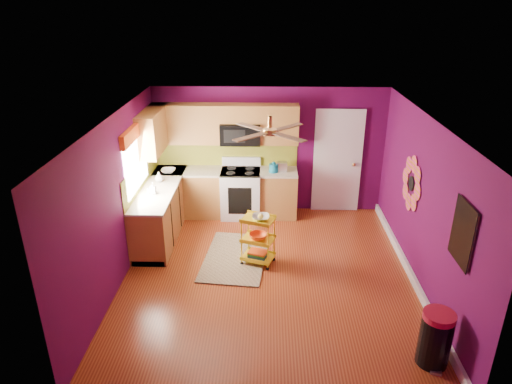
{
  "coord_description": "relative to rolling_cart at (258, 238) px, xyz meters",
  "views": [
    {
      "loc": [
        -0.02,
        -6.08,
        4.05
      ],
      "look_at": [
        -0.2,
        0.4,
        1.26
      ],
      "focal_mm": 32.0,
      "sensor_mm": 36.0,
      "label": 1
    }
  ],
  "objects": [
    {
      "name": "electric_range",
      "position": [
        -0.39,
        1.8,
        0.02
      ],
      "size": [
        0.76,
        0.66,
        1.13
      ],
      "color": "white",
      "rests_on": "ground"
    },
    {
      "name": "trash_can",
      "position": [
        2.12,
        -2.17,
        -0.11
      ],
      "size": [
        0.46,
        0.46,
        0.72
      ],
      "color": "black",
      "rests_on": "ground"
    },
    {
      "name": "toaster",
      "position": [
        0.4,
        1.82,
        0.56
      ],
      "size": [
        0.22,
        0.15,
        0.18
      ],
      "primitive_type": "cube",
      "color": "beige",
      "rests_on": "lower_cabinets"
    },
    {
      "name": "left_window",
      "position": [
        -2.06,
        0.68,
        1.27
      ],
      "size": [
        0.08,
        1.35,
        1.08
      ],
      "color": "white",
      "rests_on": "ground"
    },
    {
      "name": "counter_dish",
      "position": [
        -1.77,
        1.68,
        0.51
      ],
      "size": [
        0.27,
        0.27,
        0.07
      ],
      "primitive_type": "imported",
      "color": "white",
      "rests_on": "lower_cabinets"
    },
    {
      "name": "teal_kettle",
      "position": [
        0.25,
        1.76,
        0.56
      ],
      "size": [
        0.18,
        0.18,
        0.21
      ],
      "color": "#126C87",
      "rests_on": "lower_cabinets"
    },
    {
      "name": "lower_cabinets",
      "position": [
        -1.18,
        1.44,
        -0.03
      ],
      "size": [
        2.81,
        2.31,
        0.94
      ],
      "color": "brown",
      "rests_on": "ground"
    },
    {
      "name": "soap_bottle_a",
      "position": [
        -1.81,
        0.65,
        0.58
      ],
      "size": [
        0.09,
        0.09,
        0.21
      ],
      "primitive_type": "imported",
      "color": "#EA3F72",
      "rests_on": "lower_cabinets"
    },
    {
      "name": "room_envelope",
      "position": [
        0.19,
        -0.37,
        1.17
      ],
      "size": [
        4.54,
        5.04,
        2.52
      ],
      "color": "#500940",
      "rests_on": "ground"
    },
    {
      "name": "ground",
      "position": [
        0.16,
        -0.37,
        -0.47
      ],
      "size": [
        5.0,
        5.0,
        0.0
      ],
      "primitive_type": "plane",
      "color": "maroon",
      "rests_on": "ground"
    },
    {
      "name": "rolling_cart",
      "position": [
        0.0,
        0.0,
        0.0
      ],
      "size": [
        0.59,
        0.51,
        0.91
      ],
      "color": "yellow",
      "rests_on": "ground"
    },
    {
      "name": "counter_cup",
      "position": [
        -1.86,
        0.67,
        0.53
      ],
      "size": [
        0.13,
        0.13,
        0.1
      ],
      "primitive_type": "imported",
      "color": "white",
      "rests_on": "lower_cabinets"
    },
    {
      "name": "shag_rug",
      "position": [
        -0.39,
        0.15,
        -0.45
      ],
      "size": [
        1.15,
        1.72,
        0.02
      ],
      "primitive_type": "cube",
      "rotation": [
        0.0,
        0.0,
        -0.1
      ],
      "color": "#322110",
      "rests_on": "ground"
    },
    {
      "name": "ceiling_fan",
      "position": [
        0.16,
        -0.17,
        1.83
      ],
      "size": [
        1.01,
        1.01,
        0.26
      ],
      "color": "#BF8C3F",
      "rests_on": "ground"
    },
    {
      "name": "panel_door",
      "position": [
        1.51,
        2.09,
        0.56
      ],
      "size": [
        0.95,
        0.11,
        2.15
      ],
      "color": "white",
      "rests_on": "ground"
    },
    {
      "name": "upper_cabinetry",
      "position": [
        -1.08,
        1.8,
        1.33
      ],
      "size": [
        2.8,
        2.3,
        1.26
      ],
      "color": "brown",
      "rests_on": "ground"
    },
    {
      "name": "right_wall_art",
      "position": [
        2.39,
        -0.71,
        0.98
      ],
      "size": [
        0.04,
        2.74,
        1.04
      ],
      "color": "black",
      "rests_on": "ground"
    },
    {
      "name": "soap_bottle_b",
      "position": [
        -1.84,
        1.2,
        0.57
      ],
      "size": [
        0.15,
        0.15,
        0.19
      ],
      "primitive_type": "imported",
      "color": "white",
      "rests_on": "lower_cabinets"
    }
  ]
}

